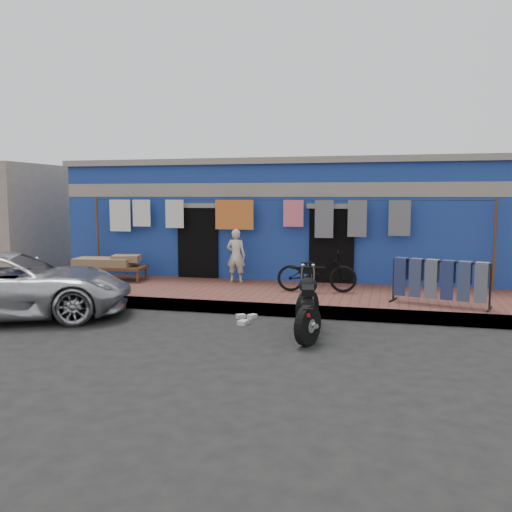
{
  "coord_description": "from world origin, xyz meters",
  "views": [
    {
      "loc": [
        2.76,
        -8.89,
        2.4
      ],
      "look_at": [
        0.0,
        2.0,
        1.15
      ],
      "focal_mm": 38.0,
      "sensor_mm": 36.0,
      "label": 1
    }
  ],
  "objects_px": {
    "car": "(9,284)",
    "motorcycle": "(308,303)",
    "jeans_rack": "(440,282)",
    "bicycle": "(317,267)",
    "seated_person": "(236,256)",
    "charpoy": "(111,268)"
  },
  "relations": [
    {
      "from": "jeans_rack",
      "to": "motorcycle",
      "type": "bearing_deg",
      "value": -139.82
    },
    {
      "from": "car",
      "to": "bicycle",
      "type": "relative_size",
      "value": 2.72
    },
    {
      "from": "car",
      "to": "bicycle",
      "type": "bearing_deg",
      "value": -86.74
    },
    {
      "from": "charpoy",
      "to": "jeans_rack",
      "type": "height_order",
      "value": "jeans_rack"
    },
    {
      "from": "car",
      "to": "motorcycle",
      "type": "relative_size",
      "value": 2.63
    },
    {
      "from": "seated_person",
      "to": "bicycle",
      "type": "relative_size",
      "value": 0.76
    },
    {
      "from": "jeans_rack",
      "to": "bicycle",
      "type": "bearing_deg",
      "value": 160.66
    },
    {
      "from": "car",
      "to": "motorcycle",
      "type": "bearing_deg",
      "value": -113.26
    },
    {
      "from": "bicycle",
      "to": "charpoy",
      "type": "bearing_deg",
      "value": 79.32
    },
    {
      "from": "bicycle",
      "to": "jeans_rack",
      "type": "relative_size",
      "value": 0.89
    },
    {
      "from": "bicycle",
      "to": "charpoy",
      "type": "distance_m",
      "value": 5.35
    },
    {
      "from": "car",
      "to": "seated_person",
      "type": "relative_size",
      "value": 3.6
    },
    {
      "from": "car",
      "to": "motorcycle",
      "type": "height_order",
      "value": "car"
    },
    {
      "from": "seated_person",
      "to": "bicycle",
      "type": "bearing_deg",
      "value": 158.59
    },
    {
      "from": "car",
      "to": "bicycle",
      "type": "height_order",
      "value": "bicycle"
    },
    {
      "from": "bicycle",
      "to": "jeans_rack",
      "type": "xyz_separation_m",
      "value": [
        2.56,
        -0.9,
        -0.1
      ]
    },
    {
      "from": "motorcycle",
      "to": "seated_person",
      "type": "bearing_deg",
      "value": 113.33
    },
    {
      "from": "seated_person",
      "to": "bicycle",
      "type": "xyz_separation_m",
      "value": [
        2.15,
        -0.91,
        -0.1
      ]
    },
    {
      "from": "bicycle",
      "to": "jeans_rack",
      "type": "distance_m",
      "value": 2.71
    },
    {
      "from": "seated_person",
      "to": "car",
      "type": "bearing_deg",
      "value": 49.61
    },
    {
      "from": "bicycle",
      "to": "charpoy",
      "type": "xyz_separation_m",
      "value": [
        -5.33,
        0.39,
        -0.26
      ]
    },
    {
      "from": "car",
      "to": "jeans_rack",
      "type": "relative_size",
      "value": 2.43
    }
  ]
}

